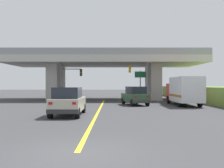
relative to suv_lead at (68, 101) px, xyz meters
name	(u,v)px	position (x,y,z in m)	size (l,w,h in m)	color
ground	(105,99)	(2.00, 20.29, -1.01)	(160.00, 160.00, 0.00)	#353538
overpass_bridge	(105,67)	(2.00, 20.29, 3.93)	(28.55, 10.79, 7.09)	#B7B5AD
lane_divider_stripe	(99,110)	(2.00, 3.69, -1.01)	(0.20, 27.16, 0.01)	yellow
suv_lead	(68,101)	(0.00, 0.00, 0.00)	(2.05, 4.56, 2.02)	#B7B29E
suv_crossing	(135,96)	(5.64, 9.39, 0.00)	(2.88, 4.63, 2.02)	#2D4C33
box_truck	(184,91)	(10.81, 8.91, 0.58)	(2.33, 7.08, 3.01)	red
traffic_signal_nearside	(141,76)	(7.02, 16.16, 2.44)	(2.57, 0.36, 5.46)	slate
traffic_signal_farside	(69,77)	(-2.83, 16.62, 2.21)	(2.97, 0.36, 5.18)	#56595E
highway_sign	(141,78)	(7.21, 18.33, 2.15)	(1.65, 0.17, 4.30)	slate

